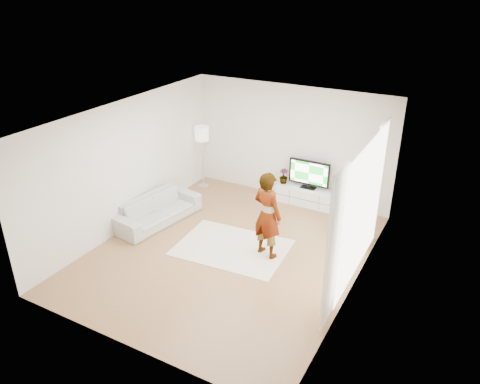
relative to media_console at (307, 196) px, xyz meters
The scene contains 17 objects.
floor 2.83m from the media_console, 101.92° to the right, with size 6.00×6.00×0.00m, color #AE774E.
ceiling 3.83m from the media_console, 101.92° to the right, with size 6.00×6.00×0.00m, color white.
wall_left 4.31m from the media_console, 138.12° to the right, with size 0.02×6.00×2.80m, color silver.
wall_right 3.57m from the media_console, 55.28° to the right, with size 0.02×6.00×2.80m, color silver.
wall_back 1.34m from the media_console, 158.07° to the left, with size 5.00×0.02×2.80m, color silver.
wall_front 5.91m from the media_console, 95.78° to the right, with size 5.00×0.02×2.80m, color silver.
window 3.35m from the media_console, 52.43° to the right, with size 0.01×2.60×2.50m, color white.
curtain_near 4.33m from the media_console, 64.25° to the right, with size 0.04×0.70×2.60m, color white.
curtain_far 2.44m from the media_console, 32.68° to the right, with size 0.04×0.70×2.60m, color white.
media_console is the anchor object (origin of this frame).
television 0.59m from the media_console, 90.00° to the left, with size 1.00×0.20×0.70m.
game_console 0.73m from the media_console, ahead, with size 0.05×0.16×0.21m.
potted_plant 0.76m from the media_console, behind, with size 0.21×0.21×0.37m, color #3F7238.
rug 2.68m from the media_console, 103.34° to the right, with size 2.20×1.59×0.01m, color #F1E5CE.
player 2.58m from the media_console, 87.55° to the right, with size 0.64×0.42×1.76m, color #334772.
sofa 3.58m from the media_console, 137.37° to the right, with size 2.07×0.81×0.60m, color #BABAB5.
floor_lamp 3.03m from the media_console, behind, with size 0.36×0.36×1.63m.
Camera 1 is at (4.03, -6.93, 5.12)m, focal length 35.00 mm.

